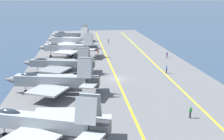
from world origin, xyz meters
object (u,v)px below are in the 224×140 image
(parked_jet_fourth, at_px, (59,64))
(crew_brown_vest, at_px, (109,41))
(parked_jet_sixth, at_px, (70,40))
(crew_blue_vest, at_px, (167,69))
(parked_jet_seventh, at_px, (71,35))
(crew_red_vest, at_px, (98,51))
(parked_jet_second, at_px, (42,122))
(parked_jet_third, at_px, (53,81))
(parked_jet_fifth, at_px, (68,48))
(crew_purple_vest, at_px, (167,55))
(crew_green_vest, at_px, (190,112))

(parked_jet_fourth, height_order, crew_brown_vest, parked_jet_fourth)
(parked_jet_sixth, xyz_separation_m, crew_blue_vest, (-34.54, -22.58, -1.59))
(parked_jet_seventh, distance_m, crew_red_vest, 27.23)
(parked_jet_second, height_order, crew_brown_vest, parked_jet_second)
(parked_jet_third, height_order, crew_brown_vest, parked_jet_third)
(parked_jet_second, xyz_separation_m, parked_jet_seventh, (76.78, -1.40, -0.11))
(parked_jet_third, xyz_separation_m, parked_jet_seventh, (59.82, -1.62, -0.07))
(parked_jet_fifth, bearing_deg, crew_purple_vest, -98.66)
(parked_jet_third, relative_size, crew_purple_vest, 9.94)
(parked_jet_fifth, height_order, parked_jet_seventh, parked_jet_fifth)
(parked_jet_second, height_order, crew_purple_vest, parked_jet_second)
(parked_jet_second, xyz_separation_m, crew_blue_vest, (28.05, -23.79, -1.51))
(parked_jet_sixth, height_order, parked_jet_seventh, parked_jet_sixth)
(parked_jet_fourth, xyz_separation_m, parked_jet_sixth, (31.85, -1.23, 0.33))
(parked_jet_third, xyz_separation_m, crew_blue_vest, (11.09, -24.01, -1.47))
(crew_red_vest, bearing_deg, crew_green_vest, -167.71)
(crew_purple_vest, bearing_deg, crew_brown_vest, 27.35)
(parked_jet_fourth, height_order, parked_jet_seventh, parked_jet_seventh)
(crew_brown_vest, bearing_deg, parked_jet_seventh, 64.38)
(parked_jet_second, xyz_separation_m, parked_jet_third, (16.96, 0.22, -0.04))
(crew_red_vest, distance_m, crew_brown_vest, 20.00)
(parked_jet_seventh, bearing_deg, crew_red_vest, -161.88)
(parked_jet_fourth, height_order, crew_green_vest, parked_jet_fourth)
(parked_jet_third, height_order, parked_jet_fourth, parked_jet_third)
(parked_jet_second, distance_m, crew_blue_vest, 36.82)
(parked_jet_fourth, bearing_deg, crew_red_vest, -26.04)
(parked_jet_fourth, bearing_deg, parked_jet_sixth, -2.22)
(parked_jet_fourth, bearing_deg, parked_jet_fifth, -4.53)
(parked_jet_third, height_order, parked_jet_seventh, parked_jet_third)
(parked_jet_fourth, xyz_separation_m, crew_brown_vest, (39.54, -14.97, -1.28))
(parked_jet_fifth, xyz_separation_m, crew_blue_vest, (-19.80, -22.45, -1.72))
(parked_jet_second, height_order, parked_jet_fourth, parked_jet_second)
(crew_blue_vest, bearing_deg, parked_jet_second, 139.70)
(parked_jet_second, xyz_separation_m, crew_red_vest, (50.94, -9.85, -1.59))
(parked_jet_fourth, relative_size, parked_jet_sixth, 1.06)
(crew_red_vest, bearing_deg, parked_jet_second, 169.06)
(crew_red_vest, bearing_deg, parked_jet_fourth, 153.96)
(parked_jet_sixth, bearing_deg, crew_green_vest, -162.12)
(parked_jet_third, relative_size, crew_green_vest, 9.74)
(crew_blue_vest, bearing_deg, parked_jet_fifth, 48.60)
(parked_jet_second, relative_size, parked_jet_fifth, 1.00)
(crew_green_vest, bearing_deg, parked_jet_second, 102.49)
(parked_jet_second, relative_size, parked_jet_fourth, 1.02)
(parked_jet_third, xyz_separation_m, parked_jet_sixth, (45.64, -1.44, 0.12))
(parked_jet_fifth, height_order, crew_blue_vest, parked_jet_fifth)
(parked_jet_sixth, distance_m, crew_red_vest, 14.60)
(crew_purple_vest, height_order, crew_brown_vest, crew_brown_vest)
(parked_jet_fourth, distance_m, crew_green_vest, 33.08)
(parked_jet_third, height_order, crew_green_vest, parked_jet_third)
(parked_jet_second, distance_m, crew_green_vest, 20.53)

